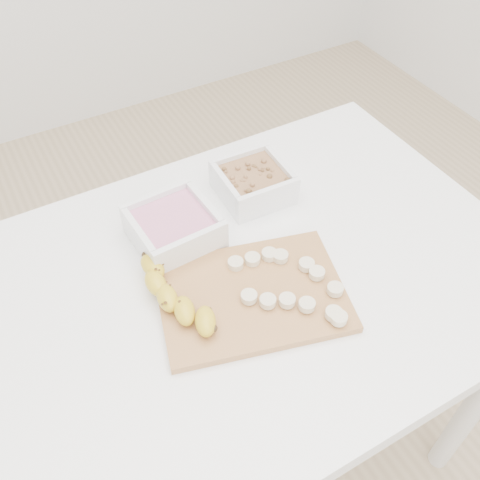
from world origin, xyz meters
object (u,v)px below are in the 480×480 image
bowl_yogurt (174,227)px  cutting_board (252,295)px  table (248,306)px  banana (176,297)px  bowl_granola (253,182)px

bowl_yogurt → cutting_board: bowl_yogurt is taller
table → cutting_board: 0.12m
banana → table: bearing=2.8°
table → cutting_board: (-0.02, -0.05, 0.10)m
table → banana: (-0.14, -0.01, 0.13)m
table → bowl_yogurt: size_ratio=6.55×
bowl_granola → cutting_board: 0.26m
table → banana: banana is taller
table → bowl_granola: (0.11, 0.18, 0.13)m
bowl_yogurt → banana: 0.16m
cutting_board → banana: 0.13m
table → banana: size_ratio=5.18×
table → banana: 0.19m
table → bowl_yogurt: bowl_yogurt is taller
table → bowl_granola: 0.25m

